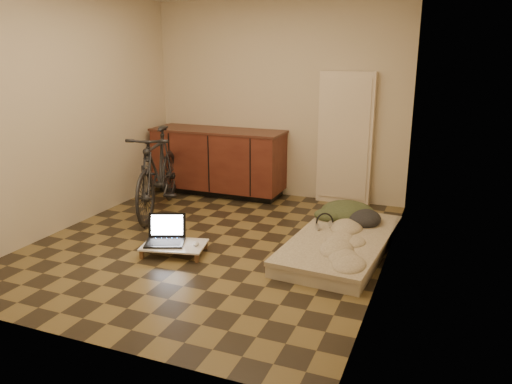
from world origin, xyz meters
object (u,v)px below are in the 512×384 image
at_px(bicycle, 158,167).
at_px(futon, 341,243).
at_px(lap_desk, 174,245).
at_px(laptop, 166,237).

height_order(bicycle, futon, bicycle).
distance_m(futon, lap_desk, 1.67).
relative_size(lap_desk, laptop, 1.44).
bearing_deg(bicycle, futon, -25.96).
xyz_separation_m(futon, lap_desk, (-1.52, -0.69, 0.01)).
relative_size(futon, lap_desk, 2.73).
bearing_deg(laptop, bicycle, 103.14).
height_order(lap_desk, laptop, laptop).
bearing_deg(laptop, lap_desk, -35.07).
distance_m(lap_desk, laptop, 0.13).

